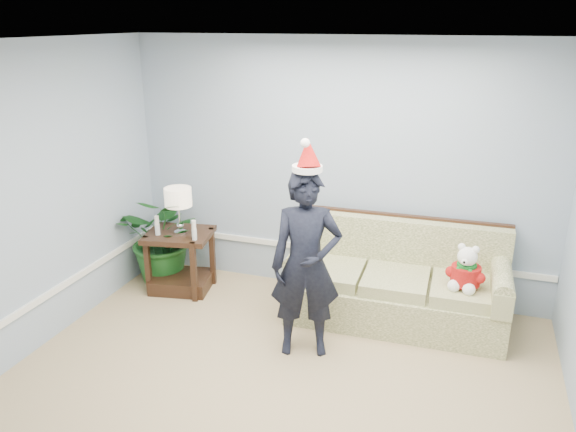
# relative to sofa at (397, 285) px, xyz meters

# --- Properties ---
(room_shell) EXTENTS (4.54, 5.04, 2.74)m
(room_shell) POSITION_rel_sofa_xyz_m (-0.75, -2.07, 1.01)
(room_shell) COLOR tan
(room_shell) RESTS_ON ground
(wainscot_trim) EXTENTS (4.49, 4.99, 0.06)m
(wainscot_trim) POSITION_rel_sofa_xyz_m (-1.93, -0.89, 0.11)
(wainscot_trim) COLOR white
(wainscot_trim) RESTS_ON room_shell
(sofa) EXTENTS (2.09, 0.93, 0.97)m
(sofa) POSITION_rel_sofa_xyz_m (0.00, 0.00, 0.00)
(sofa) COLOR #525F2D
(sofa) RESTS_ON room_shell
(side_table) EXTENTS (0.78, 0.69, 0.67)m
(side_table) POSITION_rel_sofa_xyz_m (-2.34, -0.13, -0.09)
(side_table) COLOR #392314
(side_table) RESTS_ON room_shell
(table_lamp) EXTENTS (0.29, 0.29, 0.51)m
(table_lamp) POSITION_rel_sofa_xyz_m (-2.31, -0.15, 0.71)
(table_lamp) COLOR silver
(table_lamp) RESTS_ON side_table
(candle_pair) EXTENTS (0.49, 0.05, 0.21)m
(candle_pair) POSITION_rel_sofa_xyz_m (-2.30, -0.26, 0.42)
(candle_pair) COLOR silver
(candle_pair) RESTS_ON side_table
(houseplant) EXTENTS (0.97, 0.85, 1.05)m
(houseplant) POSITION_rel_sofa_xyz_m (-2.61, 0.01, 0.18)
(houseplant) COLOR #1A541E
(houseplant) RESTS_ON room_shell
(man) EXTENTS (0.71, 0.57, 1.68)m
(man) POSITION_rel_sofa_xyz_m (-0.68, -0.87, 0.50)
(man) COLOR black
(man) RESTS_ON room_shell
(santa_hat) EXTENTS (0.33, 0.35, 0.29)m
(santa_hat) POSITION_rel_sofa_xyz_m (-0.68, -0.85, 1.45)
(santa_hat) COLOR white
(santa_hat) RESTS_ON man
(teddy_bear) EXTENTS (0.32, 0.33, 0.43)m
(teddy_bear) POSITION_rel_sofa_xyz_m (0.63, -0.20, 0.32)
(teddy_bear) COLOR white
(teddy_bear) RESTS_ON sofa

